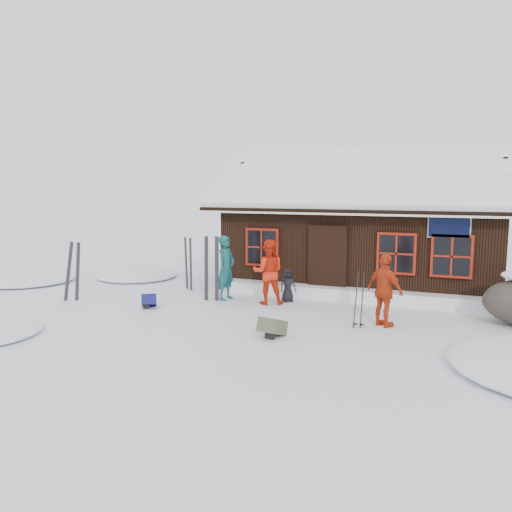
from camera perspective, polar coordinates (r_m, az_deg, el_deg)
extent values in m
plane|color=white|center=(12.56, 1.38, -6.58)|extent=(120.00, 120.00, 0.00)
cube|color=black|center=(16.74, 12.25, 1.23)|extent=(8.00, 5.00, 2.50)
cube|color=black|center=(15.18, 11.54, 8.53)|extent=(8.90, 3.14, 1.88)
cube|color=black|center=(18.09, 13.24, 8.36)|extent=(8.90, 3.14, 1.88)
cube|color=white|center=(15.18, 11.55, 9.06)|extent=(8.72, 3.07, 1.86)
cube|color=white|center=(18.09, 13.25, 8.80)|extent=(8.72, 3.07, 1.86)
cube|color=white|center=(16.67, 12.55, 11.43)|extent=(8.81, 0.22, 0.14)
cube|color=silver|center=(13.75, 10.33, 5.02)|extent=(8.90, 0.10, 0.20)
cube|color=black|center=(14.41, 8.16, -0.72)|extent=(1.00, 0.10, 2.00)
cube|color=black|center=(13.86, 21.21, 3.27)|extent=(1.00, 0.06, 0.60)
cube|color=maroon|center=(14.94, 0.71, 1.02)|extent=(1.04, 0.10, 1.14)
cube|color=black|center=(14.91, 0.65, 1.00)|extent=(0.90, 0.04, 1.00)
cube|color=maroon|center=(14.03, 15.74, 0.27)|extent=(1.04, 0.10, 1.14)
cube|color=black|center=(13.99, 15.72, 0.25)|extent=(0.90, 0.04, 1.00)
cube|color=maroon|center=(13.96, 21.46, -0.02)|extent=(1.04, 0.10, 1.14)
cube|color=black|center=(13.92, 21.45, -0.04)|extent=(0.90, 0.04, 1.00)
cube|color=white|center=(14.24, 10.26, -4.25)|extent=(7.60, 0.60, 0.35)
ellipsoid|color=white|center=(17.95, -13.40, -2.39)|extent=(2.80, 2.80, 0.34)
ellipsoid|color=white|center=(18.41, -24.70, -2.65)|extent=(3.20, 3.20, 0.38)
imported|color=#114F53|center=(13.95, -3.43, -1.36)|extent=(0.53, 0.72, 1.80)
imported|color=red|center=(13.41, 1.42, -1.83)|extent=(1.03, 0.92, 1.75)
imported|color=#BA3113|center=(11.60, 14.51, -3.85)|extent=(1.03, 0.88, 1.66)
imported|color=black|center=(13.76, 3.67, -3.35)|extent=(0.53, 0.51, 0.92)
cube|color=black|center=(14.75, -20.64, -1.72)|extent=(0.30, 0.18, 1.71)
cube|color=black|center=(14.60, -19.72, -1.78)|extent=(0.34, 0.12, 1.71)
cube|color=black|center=(15.55, -7.98, -0.90)|extent=(0.14, 0.07, 1.67)
cube|color=black|center=(15.32, -7.46, -1.02)|extent=(0.12, 0.11, 1.67)
cube|color=black|center=(13.90, -5.70, -1.52)|extent=(0.12, 0.05, 1.85)
cube|color=black|center=(13.81, -4.50, -1.57)|extent=(0.13, 0.05, 1.85)
cylinder|color=black|center=(11.41, 11.33, -5.01)|extent=(0.09, 0.12, 1.32)
cylinder|color=black|center=(11.39, 12.04, -5.06)|extent=(0.09, 0.12, 1.32)
cube|color=#131655|center=(13.44, -12.11, -5.20)|extent=(0.59, 0.63, 0.27)
cube|color=#4C4D37|center=(10.63, 1.88, -8.42)|extent=(0.52, 0.64, 0.31)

